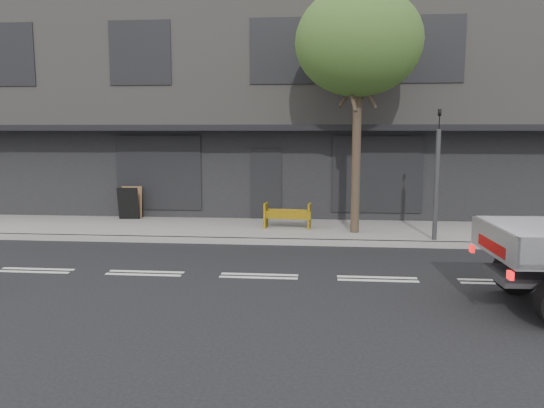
{
  "coord_description": "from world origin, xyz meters",
  "views": [
    {
      "loc": [
        1.23,
        -10.48,
        2.96
      ],
      "look_at": [
        0.22,
        0.5,
        1.43
      ],
      "focal_mm": 35.0,
      "sensor_mm": 36.0,
      "label": 1
    }
  ],
  "objects_px": {
    "street_tree": "(359,43)",
    "sandwich_board": "(128,203)",
    "traffic_light_pole": "(437,182)",
    "construction_barrier": "(287,216)"
  },
  "relations": [
    {
      "from": "street_tree",
      "to": "sandwich_board",
      "type": "height_order",
      "value": "street_tree"
    },
    {
      "from": "sandwich_board",
      "to": "traffic_light_pole",
      "type": "bearing_deg",
      "value": -20.17
    },
    {
      "from": "traffic_light_pole",
      "to": "construction_barrier",
      "type": "relative_size",
      "value": 2.58
    },
    {
      "from": "traffic_light_pole",
      "to": "sandwich_board",
      "type": "relative_size",
      "value": 3.39
    },
    {
      "from": "traffic_light_pole",
      "to": "sandwich_board",
      "type": "xyz_separation_m",
      "value": [
        -9.05,
        2.37,
        -0.99
      ]
    },
    {
      "from": "traffic_light_pole",
      "to": "construction_barrier",
      "type": "distance_m",
      "value": 4.22
    },
    {
      "from": "construction_barrier",
      "to": "traffic_light_pole",
      "type": "bearing_deg",
      "value": -16.39
    },
    {
      "from": "construction_barrier",
      "to": "sandwich_board",
      "type": "distance_m",
      "value": 5.29
    },
    {
      "from": "street_tree",
      "to": "construction_barrier",
      "type": "height_order",
      "value": "street_tree"
    },
    {
      "from": "construction_barrier",
      "to": "sandwich_board",
      "type": "xyz_separation_m",
      "value": [
        -5.14,
        1.22,
        0.14
      ]
    }
  ]
}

